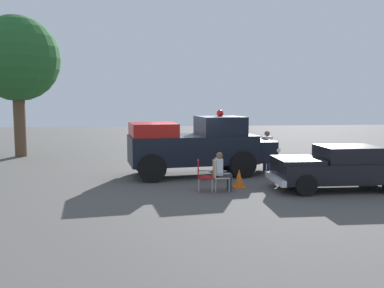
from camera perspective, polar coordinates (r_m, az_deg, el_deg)
The scene contains 9 objects.
ground_plane at distance 16.43m, azimuth -1.18°, elevation -4.35°, with size 60.00×60.00×0.00m, color #514F4C.
vintage_fire_truck at distance 16.34m, azimuth 0.80°, elevation -0.16°, with size 3.04×6.19×2.59m.
classic_hot_rod at distance 14.63m, azimuth 19.51°, elevation -3.05°, with size 1.96×4.39×1.46m.
lawn_chair_near_truck at distance 13.60m, azimuth 3.58°, elevation -4.05°, with size 0.52×0.51×1.02m.
lawn_chair_by_car at distance 13.63m, azimuth 1.37°, elevation -4.02°, with size 0.57×0.56×1.02m.
spectator_seated at distance 13.60m, azimuth 4.13°, elevation -3.59°, with size 0.40×0.54×1.29m.
spectator_standing at distance 17.82m, azimuth 10.30°, elevation -0.49°, with size 0.42×0.62×1.68m.
oak_tree_left at distance 23.57m, azimuth -23.02°, elevation 10.69°, with size 4.39×4.39×7.30m.
traffic_cone at distance 14.26m, azimuth 6.52°, elevation -4.76°, with size 0.40×0.40×0.64m.
Camera 1 is at (-16.08, 1.45, 3.01)m, focal length 38.62 mm.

